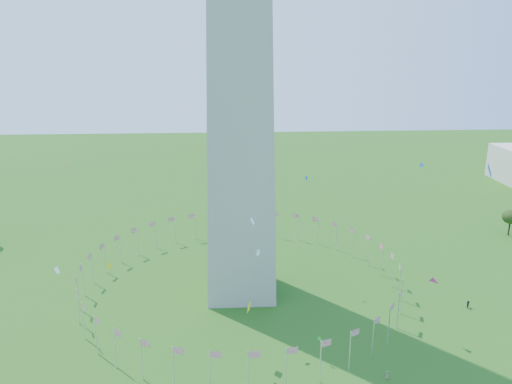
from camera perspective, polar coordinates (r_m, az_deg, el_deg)
flag_ring at (r=130.58m, az=-1.73°, el=-9.53°), size 80.24×80.24×9.00m
kites_aloft at (r=100.89m, az=5.66°, el=-8.65°), size 119.56×82.42×41.25m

